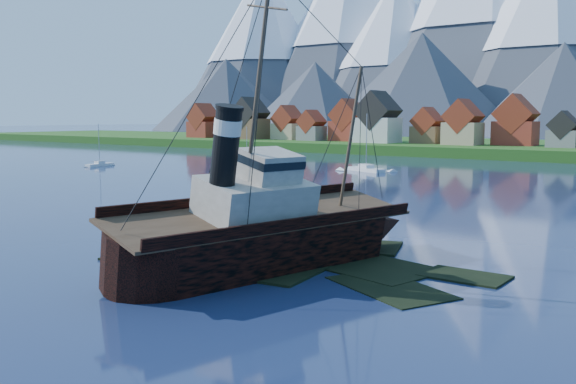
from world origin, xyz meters
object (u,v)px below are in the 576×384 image
Objects in this scene: tugboat_wreck at (274,229)px; sailboat_b at (100,165)px; sailboat_c at (366,170)px; sailboat_a at (247,174)px.

tugboat_wreck is 2.79× the size of sailboat_b.
sailboat_c is (-37.57, 79.94, -2.61)m from tugboat_wreck.
sailboat_a is (-52.42, 58.19, -2.67)m from tugboat_wreck.
tugboat_wreck is at bearing -133.11° from sailboat_c.
sailboat_c is at bearing 17.35° from sailboat_a.
sailboat_b is at bearing 135.40° from sailboat_c.
sailboat_c reaches higher than sailboat_a.
sailboat_c reaches higher than sailboat_b.
sailboat_a is at bearing 1.11° from sailboat_b.
sailboat_a is at bearing 144.73° from tugboat_wreck.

